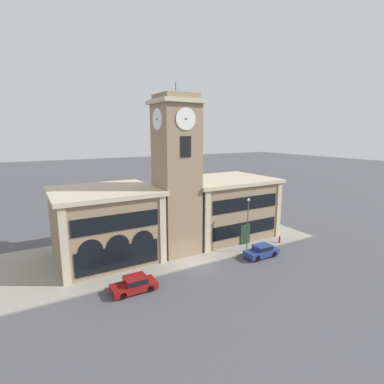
# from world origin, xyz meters

# --- Properties ---
(ground_plane) EXTENTS (300.00, 300.00, 0.00)m
(ground_plane) POSITION_xyz_m (0.00, 0.00, 0.00)
(ground_plane) COLOR #4C4C51
(sidewalk_kerb) EXTENTS (37.29, 14.12, 0.15)m
(sidewalk_kerb) POSITION_xyz_m (0.00, 7.06, 0.07)
(sidewalk_kerb) COLOR gray
(sidewalk_kerb) RESTS_ON ground_plane
(clock_tower) EXTENTS (5.06, 5.06, 19.39)m
(clock_tower) POSITION_xyz_m (-0.00, 4.64, 9.14)
(clock_tower) COLOR #937A5B
(clock_tower) RESTS_ON ground_plane
(town_hall_left_wing) EXTENTS (11.20, 10.36, 8.00)m
(town_hall_left_wing) POSITION_xyz_m (-7.73, 7.26, 4.02)
(town_hall_left_wing) COLOR #937A5B
(town_hall_left_wing) RESTS_ON ground_plane
(town_hall_right_wing) EXTENTS (12.86, 10.36, 7.99)m
(town_hall_right_wing) POSITION_xyz_m (8.56, 7.27, 4.02)
(town_hall_right_wing) COLOR #937A5B
(town_hall_right_wing) RESTS_ON ground_plane
(parked_car_near) EXTENTS (4.04, 1.85, 1.38)m
(parked_car_near) POSITION_xyz_m (-7.51, -1.51, 0.72)
(parked_car_near) COLOR maroon
(parked_car_near) RESTS_ON ground_plane
(parked_car_mid) EXTENTS (4.05, 1.73, 1.41)m
(parked_car_mid) POSITION_xyz_m (7.73, -1.51, 0.74)
(parked_car_mid) COLOR navy
(parked_car_mid) RESTS_ON ground_plane
(street_lamp) EXTENTS (0.36, 0.36, 6.46)m
(street_lamp) POSITION_xyz_m (7.14, 0.38, 4.32)
(street_lamp) COLOR #4C4C51
(street_lamp) RESTS_ON sidewalk_kerb
(fire_hydrant) EXTENTS (0.22, 0.22, 0.87)m
(fire_hydrant) POSITION_xyz_m (12.70, 0.49, 0.57)
(fire_hydrant) COLOR red
(fire_hydrant) RESTS_ON sidewalk_kerb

